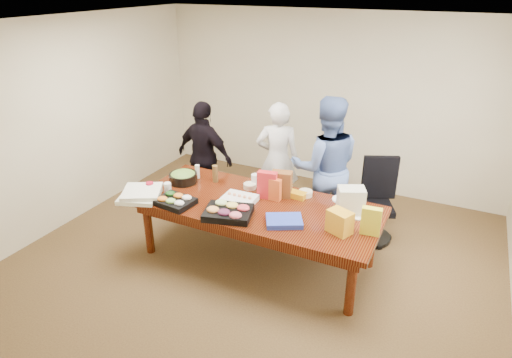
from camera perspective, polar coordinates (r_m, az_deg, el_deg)
The scene contains 36 objects.
floor at distance 5.41m, azimuth 0.14°, elevation -10.37°, with size 5.50×5.00×0.02m, color #47301E.
ceiling at distance 4.44m, azimuth 0.18°, elevation 19.69°, with size 5.50×5.00×0.02m, color white.
wall_back at distance 6.98m, azimuth 9.34°, elevation 9.93°, with size 5.50×0.04×2.70m, color beige.
wall_front at distance 3.00m, azimuth -21.87°, elevation -13.14°, with size 5.50×0.04×2.70m, color beige.
wall_left at distance 6.39m, azimuth -22.77°, elevation 6.92°, with size 0.04×5.00×2.70m, color beige.
conference_table at distance 5.20m, azimuth 0.15°, elevation -6.90°, with size 2.80×1.20×0.75m, color #4C1C0F.
office_chair at distance 5.69m, azimuth 15.09°, elevation -3.12°, with size 0.53×0.53×1.04m, color black.
person_center at distance 6.05m, azimuth 2.82°, elevation 2.54°, with size 0.59×0.39×1.63m, color silver.
person_right at distance 5.60m, azimuth 9.02°, elevation 1.49°, with size 0.89×0.70×1.84m, color #4D65A1.
person_left at distance 6.24m, azimuth -6.68°, elevation 2.90°, with size 0.93×0.39×1.59m, color black.
veggie_tray at distance 5.07m, azimuth -10.52°, elevation -2.91°, with size 0.42×0.33×0.06m, color black.
fruit_tray at distance 4.76m, azimuth -3.64°, elevation -4.42°, with size 0.50×0.39×0.08m, color black.
sheet_cake at distance 5.04m, azimuth -2.17°, elevation -2.64°, with size 0.38×0.28×0.07m, color white.
salad_bowl at distance 5.58m, azimuth -9.47°, elevation 0.14°, with size 0.36×0.36×0.12m, color black.
chip_bag_blue at distance 4.62m, azimuth 3.69°, elevation -5.48°, with size 0.37×0.28×0.06m, color #273EB9.
chip_bag_red at distance 5.07m, azimuth 1.47°, elevation -0.80°, with size 0.23×0.09×0.33m, color red.
chip_bag_yellow at distance 4.52m, azimuth 14.74°, elevation -5.33°, with size 0.20×0.08×0.29m, color yellow.
chip_bag_orange at distance 5.05m, azimuth 2.33°, elevation -1.35°, with size 0.17×0.07×0.26m, color #DE5821.
mayo_jar at distance 5.40m, azimuth -0.10°, elevation -0.16°, with size 0.10×0.10×0.15m, color silver.
mustard_bottle at distance 5.30m, azimuth 3.00°, elevation -0.60°, with size 0.06×0.06×0.17m, color yellow.
dressing_bottle at distance 5.52m, azimuth -5.33°, elevation 0.69°, with size 0.07×0.07×0.22m, color brown.
ranch_bottle at distance 5.66m, azimuth -7.64°, elevation 0.97°, with size 0.06×0.06×0.18m, color white.
banana_bunch at distance 5.16m, azimuth 5.36°, elevation -2.06°, with size 0.21×0.12×0.07m, color orange.
bread_loaf at distance 5.44m, azimuth 1.60°, elevation -0.19°, with size 0.28×0.12×0.11m, color #995B26.
kraft_bag at distance 5.13m, azimuth 3.33°, elevation -0.65°, with size 0.24×0.14×0.31m, color brown.
red_cup at distance 5.42m, azimuth -13.65°, elevation -1.02°, with size 0.09×0.09×0.12m, color #AF102A.
clear_cup_a at distance 5.36m, azimuth -11.43°, elevation -1.10°, with size 0.09×0.09×0.12m, color white.
clear_cup_b at distance 5.52m, azimuth -9.97°, elevation -0.20°, with size 0.09×0.09×0.12m, color white.
pizza_box_lower at distance 5.30m, azimuth -14.93°, elevation -2.18°, with size 0.43×0.43×0.05m, color white.
pizza_box_upper at distance 5.29m, azimuth -14.64°, elevation -1.63°, with size 0.43×0.43×0.05m, color white.
plate_a at distance 4.90m, azimuth 13.15°, elevation -4.53°, with size 0.25×0.25×0.01m, color white.
plate_b at distance 5.18m, azimuth 11.22°, elevation -2.64°, with size 0.24×0.24×0.02m, color white.
dip_bowl_a at distance 5.21m, azimuth 6.46°, elevation -1.85°, with size 0.17×0.17×0.07m, color beige.
dip_bowl_b at distance 5.36m, azimuth -0.80°, elevation -0.91°, with size 0.16×0.16×0.06m, color beige.
grocery_bag_white at distance 4.86m, azimuth 12.25°, elevation -2.80°, with size 0.28×0.20×0.30m, color silver.
grocery_bag_yellow at distance 4.50m, azimuth 10.85°, elevation -5.51°, with size 0.24×0.17×0.24m, color gold.
Camera 1 is at (1.94, -3.97, 3.11)m, focal length 30.70 mm.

